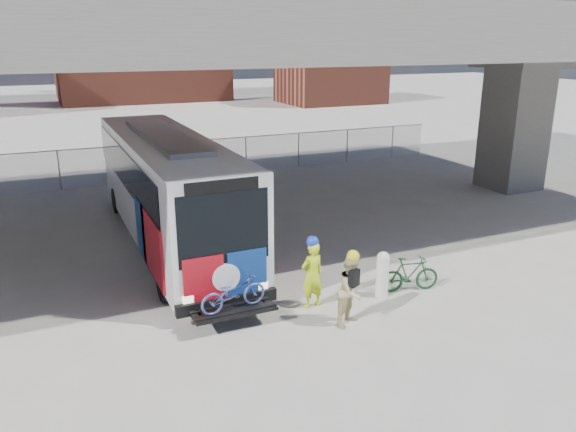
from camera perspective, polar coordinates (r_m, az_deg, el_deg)
ground at (r=17.27m, az=-2.95°, el=-4.88°), size 160.00×160.00×0.00m
bus at (r=18.93m, az=-12.18°, el=3.48°), size 2.67×12.94×3.69m
overpass at (r=19.76m, az=-7.70°, el=17.28°), size 40.00×16.00×7.95m
chainlink_fence at (r=27.99m, az=-12.07°, el=6.51°), size 30.00×0.06×30.00m
brick_buildings at (r=63.53m, az=-18.65°, el=15.57°), size 54.00×22.00×12.00m
bollard at (r=15.11m, az=9.58°, el=-5.69°), size 0.33×0.33×1.27m
cyclist_hivis at (r=14.27m, az=2.47°, el=-5.81°), size 0.70×0.52×1.92m
cyclist_tan at (r=13.53m, az=6.51°, el=-7.43°), size 1.04×0.95×1.89m
bike_parked at (r=15.63m, az=12.27°, el=-5.79°), size 1.70×0.84×0.98m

